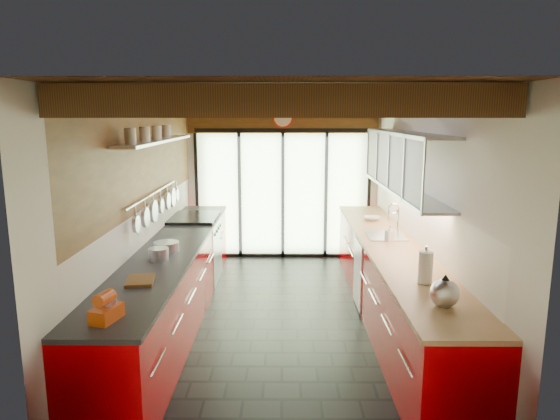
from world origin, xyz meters
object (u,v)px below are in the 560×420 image
object	(u,v)px
kettle	(445,291)
bowl	(372,219)
stand_mixer	(107,309)
paper_towel	(425,268)
soap_bottle	(390,233)

from	to	relation	value
kettle	bowl	bearing A→B (deg)	90.00
stand_mixer	bowl	bearing A→B (deg)	54.28
bowl	paper_towel	bearing A→B (deg)	-90.00
soap_bottle	bowl	xyz separation A→B (m)	(0.00, 1.19, -0.07)
soap_bottle	paper_towel	bearing A→B (deg)	-90.00
stand_mixer	paper_towel	size ratio (longest dim) A/B	0.82
stand_mixer	kettle	size ratio (longest dim) A/B	0.88
stand_mixer	paper_towel	bearing A→B (deg)	18.24
paper_towel	soap_bottle	xyz separation A→B (m)	(0.00, 1.50, -0.05)
paper_towel	kettle	bearing A→B (deg)	-90.00
stand_mixer	bowl	world-z (taller)	stand_mixer
paper_towel	bowl	distance (m)	2.70
soap_bottle	bowl	distance (m)	1.19
stand_mixer	soap_bottle	world-z (taller)	stand_mixer
stand_mixer	bowl	distance (m)	4.35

